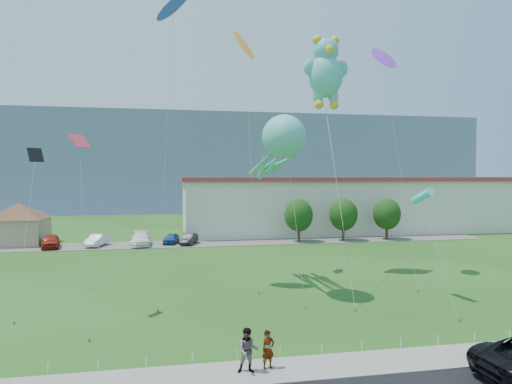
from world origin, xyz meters
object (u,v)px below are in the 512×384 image
parked_car_black (189,239)px  parked_car_white (141,239)px  pedestrian_right (248,350)px  parked_car_red (51,241)px  parked_car_blue (171,238)px  teddy_bear_kite (326,70)px  parked_car_silver (97,240)px  pavilion (19,220)px  warehouse (381,203)px  pedestrian_left (268,349)px  octopus_kite (280,146)px

parked_car_black → parked_car_white: bearing=-163.1°
pedestrian_right → parked_car_red: pedestrian_right is taller
parked_car_blue → parked_car_white: bearing=-155.0°
teddy_bear_kite → parked_car_silver: bearing=139.5°
pedestrian_right → parked_car_red: size_ratio=0.41×
parked_car_white → parked_car_blue: size_ratio=1.46×
parked_car_blue → pavilion: bearing=-174.6°
pedestrian_right → warehouse: bearing=66.7°
warehouse → pedestrian_left: size_ratio=37.27×
pavilion → parked_car_black: pavilion is taller
pedestrian_right → teddy_bear_kite: 27.04m
pavilion → parked_car_blue: pavilion is taller
warehouse → pedestrian_left: bearing=-120.9°
octopus_kite → pedestrian_left: bearing=-105.8°
warehouse → parked_car_blue: bearing=-164.7°
pavilion → pedestrian_left: 46.25m
parked_car_blue → teddy_bear_kite: (13.11, -19.06, 16.73)m
warehouse → parked_car_black: warehouse is taller
pedestrian_left → octopus_kite: octopus_kite is taller
parked_car_silver → parked_car_black: parked_car_silver is taller
parked_car_white → pedestrian_left: bearing=-79.4°
parked_car_blue → octopus_kite: size_ratio=0.29×
pavilion → pedestrian_left: (22.16, -40.54, -2.11)m
pedestrian_right → parked_car_blue: size_ratio=0.51×
pavilion → parked_car_black: (20.25, -3.61, -2.32)m
parked_car_red → octopus_kite: (21.30, -24.33, 9.61)m
pedestrian_left → warehouse: bearing=42.1°
pedestrian_right → parked_car_white: 37.97m
pavilion → parked_car_red: 6.09m
parked_car_blue → parked_car_silver: bearing=-163.3°
parked_car_black → teddy_bear_kite: (11.03, -18.17, 16.71)m
pavilion → octopus_kite: (25.76, -27.85, 7.43)m
pedestrian_right → parked_car_black: pedestrian_right is taller
pedestrian_right → teddy_bear_kite: (10.04, 19.03, 16.38)m
teddy_bear_kite → parked_car_white: bearing=132.4°
parked_car_red → parked_car_black: parked_car_red is taller
warehouse → octopus_kite: (-24.24, -33.85, 6.33)m
warehouse → parked_car_silver: bearing=-167.3°
pedestrian_left → octopus_kite: bearing=57.1°
pavilion → parked_car_red: (4.46, -3.52, -2.18)m
teddy_bear_kite → parked_car_blue: bearing=124.5°
pavilion → octopus_kite: bearing=-47.2°
parked_car_black → octopus_kite: (5.51, -24.24, 9.75)m
pavilion → parked_car_black: 20.70m
parked_car_silver → parked_car_black: (10.75, -0.46, -0.05)m
pedestrian_right → pedestrian_left: bearing=24.4°
pedestrian_left → parked_car_black: bearing=75.9°
octopus_kite → teddy_bear_kite: size_ratio=0.62×
parked_car_silver → parked_car_black: size_ratio=1.08×
parked_car_white → octopus_kite: size_ratio=0.43×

